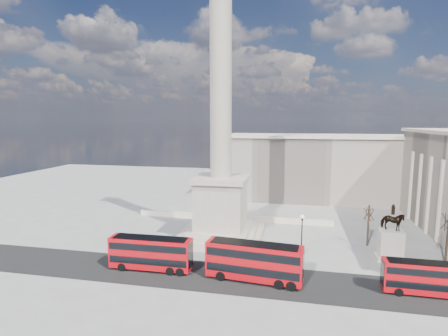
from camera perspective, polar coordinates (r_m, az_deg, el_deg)
ground at (r=57.51m, az=-1.58°, el=-12.92°), size 180.00×180.00×0.00m
asphalt_road at (r=47.56m, az=1.68°, el=-17.53°), size 120.00×9.00×0.01m
nelsons_column at (r=59.12m, az=-0.52°, el=0.59°), size 14.00×14.00×49.85m
balustrade_wall at (r=72.22m, az=1.35°, el=-8.09°), size 40.00×0.60×1.10m
building_northeast at (r=93.42m, az=16.24°, el=0.12°), size 51.00×17.00×16.60m
red_bus_a at (r=49.97m, az=-11.79°, el=-13.42°), size 11.32×2.80×4.58m
red_bus_b at (r=45.98m, az=5.02°, el=-14.94°), size 12.47×4.08×4.96m
red_bus_c at (r=48.91m, az=30.35°, el=-15.24°), size 9.86×2.47×3.98m
victorian_lamp at (r=53.36m, az=12.59°, el=-10.31°), size 0.57×0.57×6.67m
equestrian_statue at (r=57.50m, az=25.62°, el=-10.63°), size 4.03×3.02×8.38m
bare_tree_mid at (r=61.35m, az=22.59°, el=-6.68°), size 1.88×1.88×7.14m
pedestrian_walking at (r=53.00m, az=24.70°, el=-14.51°), size 0.70×0.54×1.73m
pedestrian_crossing at (r=53.91m, az=9.88°, el=-13.54°), size 0.76×1.06×1.67m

